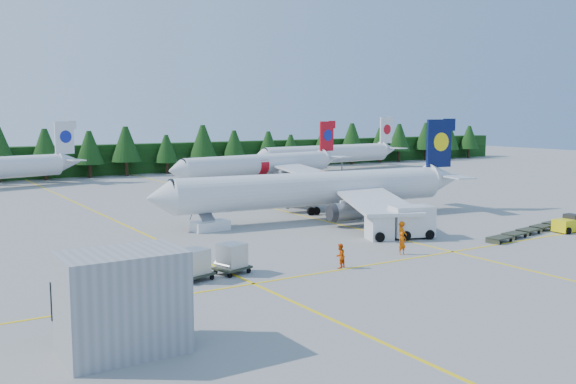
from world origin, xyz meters
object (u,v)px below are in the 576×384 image
airliner_navy (309,190)px  baggage_tug (568,224)px  service_truck (400,223)px  airliner_red (256,165)px  airstairs (209,223)px

airliner_navy → baggage_tug: airliner_navy is taller
airliner_navy → service_truck: bearing=-79.0°
service_truck → baggage_tug: (16.95, -6.59, -0.73)m
airliner_red → airliner_navy: bearing=-120.6°
airliner_navy → service_truck: (1.25, -14.04, -1.86)m
airliner_navy → baggage_tug: (18.20, -20.62, -2.59)m
airliner_red → airstairs: 45.12m
airstairs → airliner_navy: bearing=-2.0°
service_truck → baggage_tug: 18.20m
airliner_navy → service_truck: airliner_navy is taller
airliner_navy → airstairs: size_ratio=7.45×
airliner_red → baggage_tug: (4.52, -57.14, -2.38)m
airliner_navy → airstairs: 12.85m
airliner_navy → airstairs: bearing=-173.6°
baggage_tug → airliner_navy: bearing=131.1°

